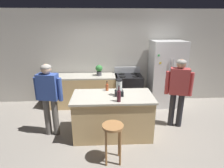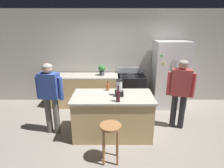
{
  "view_description": "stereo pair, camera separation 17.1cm",
  "coord_description": "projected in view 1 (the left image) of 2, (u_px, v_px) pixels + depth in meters",
  "views": [
    {
      "loc": [
        -0.19,
        -3.51,
        2.31
      ],
      "look_at": [
        0.0,
        0.3,
        1.06
      ],
      "focal_mm": 29.66,
      "sensor_mm": 36.0,
      "label": 1
    },
    {
      "loc": [
        -0.02,
        -3.52,
        2.31
      ],
      "look_at": [
        0.0,
        0.3,
        1.06
      ],
      "focal_mm": 29.66,
      "sensor_mm": 36.0,
      "label": 2
    }
  ],
  "objects": [
    {
      "name": "bottle_wine",
      "position": [
        119.0,
        96.0,
        3.46
      ],
      "size": [
        0.08,
        0.08,
        0.32
      ],
      "color": "#471923",
      "rests_on": "kitchen_island"
    },
    {
      "name": "back_counter_run",
      "position": [
        82.0,
        91.0,
        5.36
      ],
      "size": [
        2.0,
        0.64,
        0.91
      ],
      "color": "tan",
      "rests_on": "ground_plane"
    },
    {
      "name": "bar_stool",
      "position": [
        113.0,
        133.0,
        3.11
      ],
      "size": [
        0.36,
        0.36,
        0.71
      ],
      "color": "#9E6B3D",
      "rests_on": "ground_plane"
    },
    {
      "name": "back_wall",
      "position": [
        109.0,
        57.0,
        5.49
      ],
      "size": [
        8.0,
        0.1,
        2.7
      ],
      "primitive_type": "cube",
      "color": "#BCB7AD",
      "rests_on": "ground_plane"
    },
    {
      "name": "person_by_sink_right",
      "position": [
        179.0,
        87.0,
        4.11
      ],
      "size": [
        0.59,
        0.33,
        1.59
      ],
      "color": "#26262B",
      "rests_on": "ground_plane"
    },
    {
      "name": "bottle_cooking_sauce",
      "position": [
        107.0,
        87.0,
        4.04
      ],
      "size": [
        0.06,
        0.06,
        0.22
      ],
      "color": "#B24C26",
      "rests_on": "kitchen_island"
    },
    {
      "name": "kitchen_island",
      "position": [
        113.0,
        115.0,
        3.92
      ],
      "size": [
        1.66,
        0.85,
        0.91
      ],
      "color": "tan",
      "rests_on": "ground_plane"
    },
    {
      "name": "potted_plant",
      "position": [
        99.0,
        70.0,
        5.19
      ],
      "size": [
        0.2,
        0.2,
        0.3
      ],
      "color": "#4C4C51",
      "rests_on": "back_counter_run"
    },
    {
      "name": "refrigerator",
      "position": [
        166.0,
        74.0,
        5.27
      ],
      "size": [
        0.9,
        0.73,
        1.86
      ],
      "color": "silver",
      "rests_on": "ground_plane"
    },
    {
      "name": "stove_range",
      "position": [
        128.0,
        90.0,
        5.39
      ],
      "size": [
        0.76,
        0.65,
        1.09
      ],
      "color": "black",
      "rests_on": "ground_plane"
    },
    {
      "name": "person_by_island_left",
      "position": [
        49.0,
        94.0,
        3.78
      ],
      "size": [
        0.6,
        0.29,
        1.56
      ],
      "color": "#66605B",
      "rests_on": "ground_plane"
    },
    {
      "name": "ground_plane",
      "position": [
        113.0,
        134.0,
        4.07
      ],
      "size": [
        14.0,
        14.0,
        0.0
      ],
      "primitive_type": "plane",
      "color": "gray"
    },
    {
      "name": "blender_appliance",
      "position": [
        119.0,
        89.0,
        3.75
      ],
      "size": [
        0.17,
        0.17,
        0.34
      ],
      "color": "black",
      "rests_on": "kitchen_island"
    }
  ]
}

